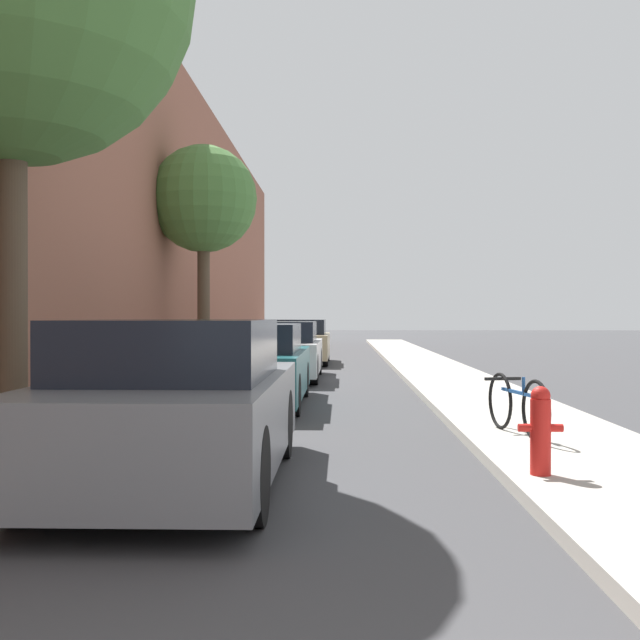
{
  "coord_description": "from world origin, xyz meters",
  "views": [
    {
      "loc": [
        0.51,
        -0.65,
        1.46
      ],
      "look_at": [
        0.19,
        10.21,
        1.4
      ],
      "focal_mm": 42.15,
      "sensor_mm": 36.0,
      "label": 1
    }
  ],
  "objects": [
    {
      "name": "fire_hydrant",
      "position": [
        2.19,
        5.73,
        0.51
      ],
      "size": [
        0.37,
        0.17,
        0.75
      ],
      "color": "red",
      "rests_on": "sidewalk_right"
    },
    {
      "name": "building_facade_left",
      "position": [
        -4.25,
        16.0,
        4.21
      ],
      "size": [
        0.7,
        52.0,
        8.43
      ],
      "color": "#9E604C",
      "rests_on": "ground"
    },
    {
      "name": "parked_car_grey",
      "position": [
        -0.91,
        5.77,
        0.69
      ],
      "size": [
        1.79,
        4.06,
        1.43
      ],
      "color": "black",
      "rests_on": "ground"
    },
    {
      "name": "sidewalk_right",
      "position": [
        2.9,
        16.0,
        0.06
      ],
      "size": [
        2.0,
        52.0,
        0.12
      ],
      "color": "#ADA89E",
      "rests_on": "ground"
    },
    {
      "name": "parked_car_champagne",
      "position": [
        -0.84,
        22.25,
        0.66
      ],
      "size": [
        1.9,
        4.16,
        1.35
      ],
      "color": "black",
      "rests_on": "ground"
    },
    {
      "name": "street_tree_far",
      "position": [
        -2.94,
        17.95,
        4.34
      ],
      "size": [
        2.67,
        2.67,
        5.6
      ],
      "color": "brown",
      "rests_on": "sidewalk_left"
    },
    {
      "name": "sidewalk_left",
      "position": [
        -2.9,
        16.0,
        0.06
      ],
      "size": [
        2.0,
        52.0,
        0.12
      ],
      "color": "#ADA89E",
      "rests_on": "ground"
    },
    {
      "name": "parked_car_white",
      "position": [
        -0.88,
        16.57,
        0.65
      ],
      "size": [
        1.78,
        4.43,
        1.33
      ],
      "color": "black",
      "rests_on": "ground"
    },
    {
      "name": "parked_car_teal",
      "position": [
        -0.98,
        11.55,
        0.64
      ],
      "size": [
        1.76,
        4.28,
        1.33
      ],
      "color": "black",
      "rests_on": "ground"
    },
    {
      "name": "bicycle",
      "position": [
        2.48,
        7.84,
        0.47
      ],
      "size": [
        0.46,
        1.62,
        0.67
      ],
      "rotation": [
        0.0,
        0.0,
        0.18
      ],
      "color": "black",
      "rests_on": "sidewalk_right"
    },
    {
      "name": "ground_plane",
      "position": [
        0.0,
        16.0,
        0.0
      ],
      "size": [
        120.0,
        120.0,
        0.0
      ],
      "primitive_type": "plane",
      "color": "#3D3D3F"
    }
  ]
}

